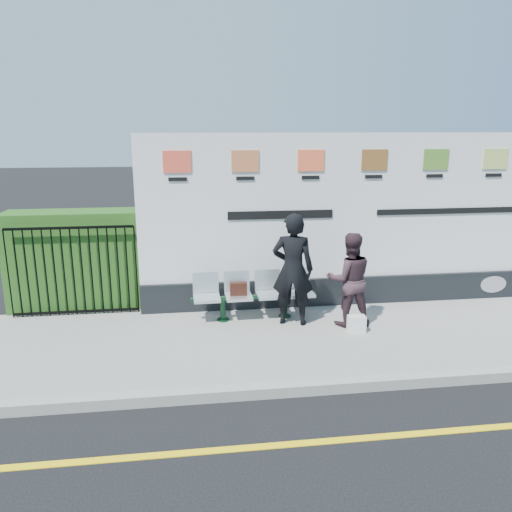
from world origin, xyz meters
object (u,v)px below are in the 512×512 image
(bench, at_px, (254,306))
(woman_right, at_px, (349,279))
(woman_left, at_px, (293,269))
(billboard, at_px, (369,232))

(bench, height_order, woman_right, woman_right)
(woman_left, bearing_deg, woman_right, -174.74)
(billboard, relative_size, bench, 4.03)
(bench, distance_m, woman_left, 0.94)
(billboard, xyz_separation_m, woman_right, (-0.66, -1.02, -0.55))
(woman_right, bearing_deg, woman_left, -8.07)
(billboard, xyz_separation_m, bench, (-2.12, -0.58, -1.09))
(bench, bearing_deg, woman_right, -18.43)
(bench, relative_size, woman_left, 1.10)
(billboard, bearing_deg, woman_right, -122.83)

